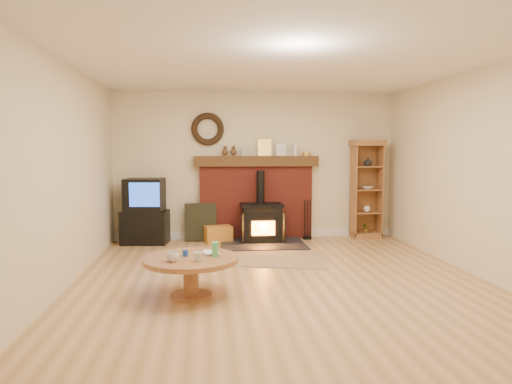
{
  "coord_description": "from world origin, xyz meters",
  "views": [
    {
      "loc": [
        -0.89,
        -5.38,
        1.6
      ],
      "look_at": [
        -0.19,
        1.0,
        1.0
      ],
      "focal_mm": 32.0,
      "sensor_mm": 36.0,
      "label": 1
    }
  ],
  "objects": [
    {
      "name": "leaning_painting",
      "position": [
        -0.99,
        2.55,
        0.33
      ],
      "size": [
        0.55,
        0.15,
        0.66
      ],
      "primitive_type": "cube",
      "rotation": [
        -0.17,
        0.0,
        0.0
      ],
      "color": "black",
      "rests_on": "ground"
    },
    {
      "name": "tv_unit",
      "position": [
        -1.92,
        2.47,
        0.53
      ],
      "size": [
        0.81,
        0.61,
        1.11
      ],
      "color": "black",
      "rests_on": "ground"
    },
    {
      "name": "area_rug",
      "position": [
        0.07,
        1.13,
        0.01
      ],
      "size": [
        1.78,
        1.42,
        0.01
      ],
      "primitive_type": "cube",
      "rotation": [
        0.0,
        0.0,
        -0.24
      ],
      "color": "brown",
      "rests_on": "ground"
    },
    {
      "name": "fire_tools",
      "position": [
        0.9,
        2.5,
        0.13
      ],
      "size": [
        0.16,
        0.16,
        0.7
      ],
      "color": "black",
      "rests_on": "ground"
    },
    {
      "name": "wood_stove",
      "position": [
        0.05,
        2.27,
        0.32
      ],
      "size": [
        1.4,
        1.0,
        1.23
      ],
      "color": "black",
      "rests_on": "ground"
    },
    {
      "name": "room_shell",
      "position": [
        -0.02,
        0.09,
        1.72
      ],
      "size": [
        5.02,
        5.52,
        2.61
      ],
      "color": "beige",
      "rests_on": "ground"
    },
    {
      "name": "curio_cabinet",
      "position": [
        1.98,
        2.55,
        0.89
      ],
      "size": [
        0.57,
        0.41,
        1.76
      ],
      "color": "brown",
      "rests_on": "ground"
    },
    {
      "name": "chimney_breast",
      "position": [
        0.0,
        2.67,
        0.8
      ],
      "size": [
        2.2,
        0.22,
        1.78
      ],
      "color": "maroon",
      "rests_on": "ground"
    },
    {
      "name": "ground",
      "position": [
        0.0,
        0.0,
        0.0
      ],
      "size": [
        5.5,
        5.5,
        0.0
      ],
      "primitive_type": "plane",
      "color": "#A77C45",
      "rests_on": "ground"
    },
    {
      "name": "coffee_table",
      "position": [
        -1.06,
        -0.5,
        0.36
      ],
      "size": [
        1.03,
        1.03,
        0.6
      ],
      "color": "brown",
      "rests_on": "ground"
    },
    {
      "name": "firelog_box",
      "position": [
        -0.68,
        2.4,
        0.14
      ],
      "size": [
        0.5,
        0.37,
        0.28
      ],
      "primitive_type": "cube",
      "rotation": [
        0.0,
        0.0,
        0.21
      ],
      "color": "gold",
      "rests_on": "ground"
    }
  ]
}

